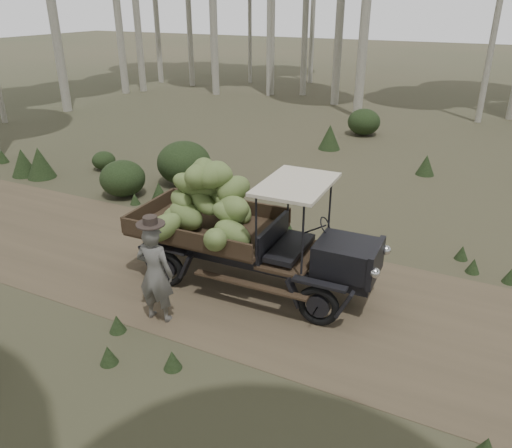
# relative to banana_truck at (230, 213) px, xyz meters

# --- Properties ---
(ground) EXTENTS (120.00, 120.00, 0.00)m
(ground) POSITION_rel_banana_truck_xyz_m (1.59, -0.07, -1.35)
(ground) COLOR #473D2B
(ground) RESTS_ON ground
(dirt_track) EXTENTS (70.00, 4.00, 0.01)m
(dirt_track) POSITION_rel_banana_truck_xyz_m (1.59, -0.07, -1.35)
(dirt_track) COLOR brown
(dirt_track) RESTS_ON ground
(banana_truck) EXTENTS (4.65, 2.41, 2.33)m
(banana_truck) POSITION_rel_banana_truck_xyz_m (0.00, 0.00, 0.00)
(banana_truck) COLOR black
(banana_truck) RESTS_ON ground
(farmer) EXTENTS (0.66, 0.50, 1.84)m
(farmer) POSITION_rel_banana_truck_xyz_m (-0.45, -1.67, -0.48)
(farmer) COLOR #5A5853
(farmer) RESTS_ON ground
(undergrowth) EXTENTS (22.99, 24.23, 1.35)m
(undergrowth) POSITION_rel_banana_truck_xyz_m (2.06, -0.28, -0.84)
(undergrowth) COLOR #233319
(undergrowth) RESTS_ON ground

